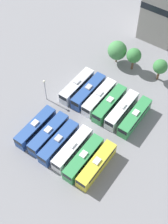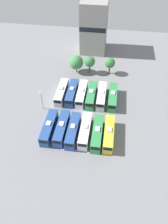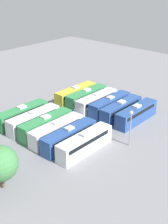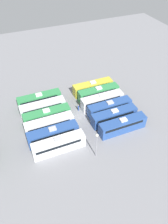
{
  "view_description": "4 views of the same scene",
  "coord_description": "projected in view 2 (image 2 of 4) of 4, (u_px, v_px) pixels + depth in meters",
  "views": [
    {
      "loc": [
        23.41,
        -33.52,
        58.44
      ],
      "look_at": [
        -1.69,
        1.53,
        2.38
      ],
      "focal_mm": 50.0,
      "sensor_mm": 36.0,
      "label": 1
    },
    {
      "loc": [
        6.83,
        -45.29,
        46.16
      ],
      "look_at": [
        0.39,
        -0.97,
        2.2
      ],
      "focal_mm": 35.0,
      "sensor_mm": 36.0,
      "label": 2
    },
    {
      "loc": [
        -37.44,
        40.68,
        27.76
      ],
      "look_at": [
        -1.32,
        0.09,
        2.63
      ],
      "focal_mm": 50.0,
      "sensor_mm": 36.0,
      "label": 3
    },
    {
      "loc": [
        -37.28,
        13.93,
        37.09
      ],
      "look_at": [
        -1.08,
        -1.14,
        2.08
      ],
      "focal_mm": 35.0,
      "sensor_mm": 36.0,
      "label": 4
    }
  ],
  "objects": [
    {
      "name": "tree_2",
      "position": [
        110.0,
        63.0,
        77.49
      ],
      "size": [
        3.65,
        3.65,
        6.17
      ],
      "color": "brown",
      "rests_on": "ground_plane"
    },
    {
      "name": "ground_plane",
      "position": [
        83.0,
        115.0,
        65.02
      ],
      "size": [
        121.31,
        121.31,
        0.0
      ],
      "primitive_type": "plane",
      "color": "gray"
    },
    {
      "name": "bus_0",
      "position": [
        49.0,
        127.0,
        59.21
      ],
      "size": [
        2.55,
        11.25,
        3.52
      ],
      "color": "#284C93",
      "rests_on": "ground_plane"
    },
    {
      "name": "bus_9",
      "position": [
        91.0,
        95.0,
        68.88
      ],
      "size": [
        2.55,
        11.25,
        3.52
      ],
      "color": "#338C4C",
      "rests_on": "ground_plane"
    },
    {
      "name": "bus_4",
      "position": [
        97.0,
        133.0,
        57.75
      ],
      "size": [
        2.55,
        11.25,
        3.52
      ],
      "color": "#338C4C",
      "rests_on": "ground_plane"
    },
    {
      "name": "tree_0",
      "position": [
        76.0,
        62.0,
        78.4
      ],
      "size": [
        5.01,
        5.01,
        6.48
      ],
      "color": "brown",
      "rests_on": "ground_plane"
    },
    {
      "name": "worker_person",
      "position": [
        90.0,
        116.0,
        63.5
      ],
      "size": [
        0.36,
        0.36,
        1.81
      ],
      "color": "navy",
      "rests_on": "ground_plane"
    },
    {
      "name": "bus_8",
      "position": [
        82.0,
        94.0,
        69.39
      ],
      "size": [
        2.55,
        11.25,
        3.52
      ],
      "color": "silver",
      "rests_on": "ground_plane"
    },
    {
      "name": "bus_2",
      "position": [
        73.0,
        130.0,
        58.46
      ],
      "size": [
        2.55,
        11.25,
        3.52
      ],
      "color": "#284C93",
      "rests_on": "ground_plane"
    },
    {
      "name": "depot_building",
      "position": [
        94.0,
        26.0,
        86.24
      ],
      "size": [
        10.07,
        11.8,
        19.91
      ],
      "color": "gray",
      "rests_on": "ground_plane"
    },
    {
      "name": "bus_1",
      "position": [
        62.0,
        128.0,
        59.08
      ],
      "size": [
        2.55,
        11.25,
        3.52
      ],
      "color": "#284C93",
      "rests_on": "ground_plane"
    },
    {
      "name": "bus_3",
      "position": [
        85.0,
        130.0,
        58.44
      ],
      "size": [
        2.55,
        11.25,
        3.52
      ],
      "color": "silver",
      "rests_on": "ground_plane"
    },
    {
      "name": "bus_6",
      "position": [
        62.0,
        92.0,
        69.96
      ],
      "size": [
        2.55,
        11.25,
        3.52
      ],
      "color": "silver",
      "rests_on": "ground_plane"
    },
    {
      "name": "bus_11",
      "position": [
        113.0,
        97.0,
        68.29
      ],
      "size": [
        2.55,
        11.25,
        3.52
      ],
      "color": "#338C4C",
      "rests_on": "ground_plane"
    },
    {
      "name": "tree_1",
      "position": [
        90.0,
        62.0,
        77.6
      ],
      "size": [
        3.8,
        3.8,
        6.52
      ],
      "color": "brown",
      "rests_on": "ground_plane"
    },
    {
      "name": "bus_7",
      "position": [
        72.0,
        93.0,
        69.77
      ],
      "size": [
        2.55,
        11.25,
        3.52
      ],
      "color": "#284C93",
      "rests_on": "ground_plane"
    },
    {
      "name": "bus_5",
      "position": [
        109.0,
        133.0,
        57.65
      ],
      "size": [
        2.55,
        11.25,
        3.52
      ],
      "color": "gold",
      "rests_on": "ground_plane"
    },
    {
      "name": "light_pole",
      "position": [
        41.0,
        97.0,
        63.76
      ],
      "size": [
        0.6,
        0.6,
        6.58
      ],
      "color": "gray",
      "rests_on": "ground_plane"
    },
    {
      "name": "bus_10",
      "position": [
        102.0,
        96.0,
        68.67
      ],
      "size": [
        2.55,
        11.25,
        3.52
      ],
      "color": "silver",
      "rests_on": "ground_plane"
    }
  ]
}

